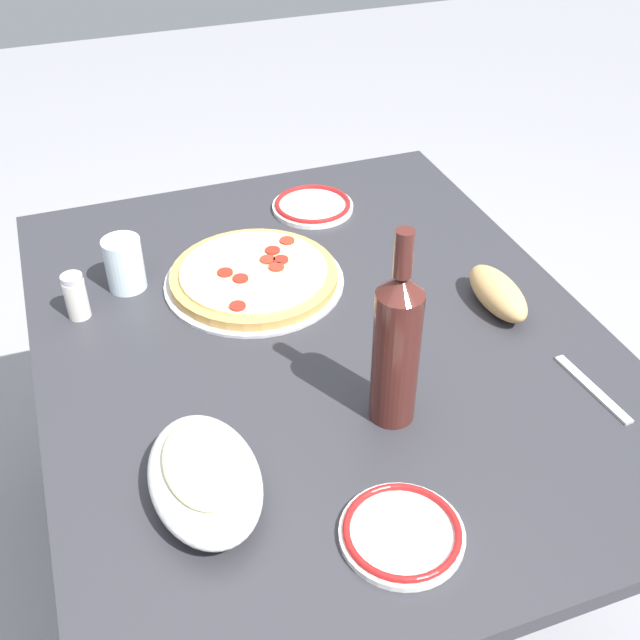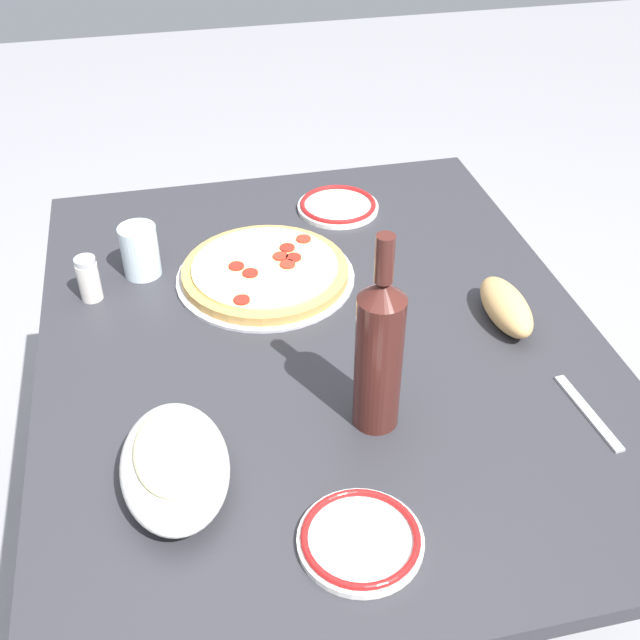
{
  "view_description": "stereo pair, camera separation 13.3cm",
  "coord_description": "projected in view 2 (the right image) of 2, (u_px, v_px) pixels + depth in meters",
  "views": [
    {
      "loc": [
        -0.99,
        0.36,
        1.55
      ],
      "look_at": [
        0.0,
        0.0,
        0.73
      ],
      "focal_mm": 43.65,
      "sensor_mm": 36.0,
      "label": 1
    },
    {
      "loc": [
        -1.03,
        0.23,
        1.55
      ],
      "look_at": [
        0.0,
        0.0,
        0.73
      ],
      "focal_mm": 43.65,
      "sensor_mm": 36.0,
      "label": 2
    }
  ],
  "objects": [
    {
      "name": "ground_plane",
      "position": [
        320.0,
        572.0,
        1.78
      ],
      "size": [
        8.0,
        8.0,
        0.0
      ],
      "primitive_type": "plane",
      "color": "gray",
      "rests_on": "ground"
    },
    {
      "name": "dining_table",
      "position": [
        320.0,
        381.0,
        1.42
      ],
      "size": [
        1.2,
        0.96,
        0.7
      ],
      "color": "#2D2D33",
      "rests_on": "ground"
    },
    {
      "name": "pepperoni_pizza",
      "position": [
        265.0,
        272.0,
        1.48
      ],
      "size": [
        0.34,
        0.34,
        0.03
      ],
      "color": "#B7B7BC",
      "rests_on": "dining_table"
    },
    {
      "name": "baked_pasta_dish",
      "position": [
        174.0,
        463.0,
        1.06
      ],
      "size": [
        0.24,
        0.15,
        0.08
      ],
      "color": "white",
      "rests_on": "dining_table"
    },
    {
      "name": "wine_bottle",
      "position": [
        379.0,
        352.0,
        1.11
      ],
      "size": [
        0.07,
        0.07,
        0.33
      ],
      "color": "#471E19",
      "rests_on": "dining_table"
    },
    {
      "name": "water_glass",
      "position": [
        140.0,
        251.0,
        1.47
      ],
      "size": [
        0.07,
        0.07,
        0.1
      ],
      "primitive_type": "cylinder",
      "color": "silver",
      "rests_on": "dining_table"
    },
    {
      "name": "side_plate_near",
      "position": [
        338.0,
        206.0,
        1.69
      ],
      "size": [
        0.18,
        0.18,
        0.02
      ],
      "color": "white",
      "rests_on": "dining_table"
    },
    {
      "name": "side_plate_far",
      "position": [
        360.0,
        539.0,
        1.0
      ],
      "size": [
        0.17,
        0.17,
        0.02
      ],
      "color": "white",
      "rests_on": "dining_table"
    },
    {
      "name": "bread_loaf",
      "position": [
        506.0,
        307.0,
        1.36
      ],
      "size": [
        0.17,
        0.07,
        0.06
      ],
      "primitive_type": "ellipsoid",
      "color": "tan",
      "rests_on": "dining_table"
    },
    {
      "name": "spice_shaker",
      "position": [
        89.0,
        279.0,
        1.41
      ],
      "size": [
        0.04,
        0.04,
        0.09
      ],
      "color": "silver",
      "rests_on": "dining_table"
    },
    {
      "name": "fork_right",
      "position": [
        588.0,
        412.0,
        1.2
      ],
      "size": [
        0.17,
        0.03,
        0.0
      ],
      "primitive_type": "cube",
      "rotation": [
        0.0,
        0.0,
        3.22
      ],
      "color": "#B7B7BC",
      "rests_on": "dining_table"
    }
  ]
}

